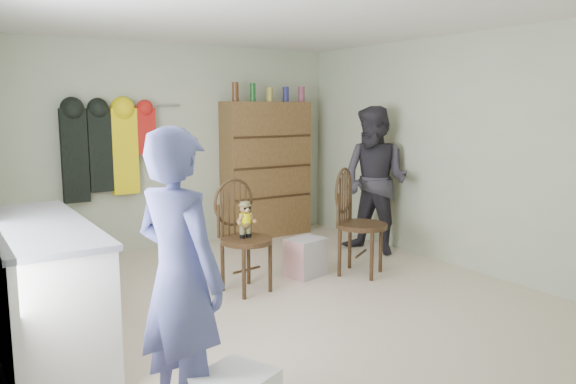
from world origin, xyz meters
TOP-DOWN VIEW (x-y plane):
  - ground_plane at (0.00, 0.00)m, footprint 5.00×5.00m
  - room_walls at (0.00, 0.53)m, footprint 5.00×5.00m
  - counter at (-1.95, 0.00)m, footprint 0.64×1.86m
  - chair_front at (-0.11, 0.43)m, footprint 0.55×0.55m
  - chair_far at (1.12, 0.27)m, footprint 0.69×0.69m
  - striped_bag at (0.64, 0.48)m, footprint 0.43×0.37m
  - person_left at (-1.47, -1.39)m, footprint 0.58×0.70m
  - person_right at (1.86, 0.81)m, footprint 0.89×1.01m
  - dresser at (1.25, 2.30)m, footprint 1.20×0.39m
  - coat_rack at (-0.83, 2.38)m, footprint 1.42×0.12m

SIDE VIEW (x-z plane):
  - ground_plane at x=0.00m, z-range 0.00..0.00m
  - striped_bag at x=0.64m, z-range 0.00..0.40m
  - counter at x=-1.95m, z-range 0.00..0.94m
  - chair_front at x=-0.11m, z-range 0.06..1.12m
  - chair_far at x=1.12m, z-range 0.04..1.16m
  - person_left at x=-1.47m, z-range 0.00..1.65m
  - person_right at x=1.86m, z-range 0.00..1.75m
  - dresser at x=1.25m, z-range -0.11..1.93m
  - coat_rack at x=-0.83m, z-range 0.70..1.80m
  - room_walls at x=0.00m, z-range -0.92..4.08m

